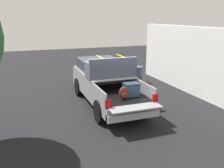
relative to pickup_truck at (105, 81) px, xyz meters
The scene contains 4 objects.
ground_plane 1.04m from the pickup_truck, behind, with size 40.00×40.00×0.00m, color black.
pickup_truck is the anchor object (origin of this frame).
building_facade 4.71m from the pickup_truck, 97.98° to the right, with size 10.21×0.36×3.33m, color white.
trash_can 3.84m from the pickup_truck, 48.81° to the right, with size 0.60×0.60×0.98m.
Camera 1 is at (-9.83, 3.37, 3.81)m, focal length 39.56 mm.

